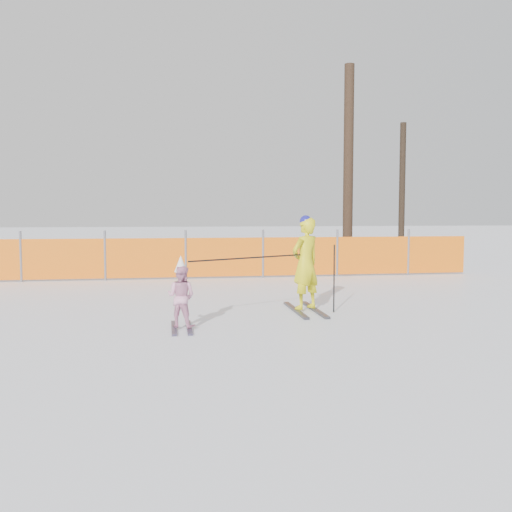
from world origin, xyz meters
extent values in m
plane|color=white|center=(0.00, 0.00, 0.00)|extent=(120.00, 120.00, 0.00)
cube|color=black|center=(0.76, 0.98, 0.02)|extent=(0.09, 1.62, 0.04)
cube|color=black|center=(1.10, 0.98, 0.02)|extent=(0.09, 1.62, 0.04)
imported|color=yellow|center=(0.93, 0.98, 0.83)|extent=(0.68, 0.62, 1.57)
sphere|color=navy|center=(0.93, 0.98, 1.55)|extent=(0.21, 0.21, 0.21)
cube|color=black|center=(-1.33, -0.21, 0.01)|extent=(0.09, 1.00, 0.03)
cube|color=black|center=(-1.11, -0.21, 0.01)|extent=(0.09, 1.00, 0.03)
imported|color=pink|center=(-1.22, -0.21, 0.48)|extent=(0.54, 0.50, 0.90)
cone|color=white|center=(-1.22, -0.21, 0.96)|extent=(0.19, 0.19, 0.24)
cylinder|color=black|center=(1.38, 0.78, 0.58)|extent=(0.02, 0.02, 1.16)
cylinder|color=black|center=(-0.14, 0.38, 0.98)|extent=(1.94, 1.10, 0.02)
cylinder|color=#595960|center=(-4.94, 6.08, 0.62)|extent=(0.06, 0.06, 1.25)
cylinder|color=#595960|center=(-2.94, 6.08, 0.62)|extent=(0.06, 0.06, 1.25)
cylinder|color=#595960|center=(-0.94, 6.08, 0.62)|extent=(0.06, 0.06, 1.25)
cylinder|color=#595960|center=(1.06, 6.08, 0.62)|extent=(0.06, 0.06, 1.25)
cylinder|color=#595960|center=(3.06, 6.08, 0.62)|extent=(0.06, 0.06, 1.25)
cylinder|color=#595960|center=(5.06, 6.08, 0.62)|extent=(0.06, 0.06, 1.25)
cube|color=orange|center=(-1.14, 6.08, 0.55)|extent=(15.61, 0.03, 1.00)
cylinder|color=#2F1F15|center=(4.35, 9.21, 3.19)|extent=(0.32, 0.32, 6.38)
cylinder|color=black|center=(6.97, 11.04, 2.45)|extent=(0.22, 0.22, 4.90)
camera|label=1|loc=(-1.41, -8.50, 1.70)|focal=40.00mm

